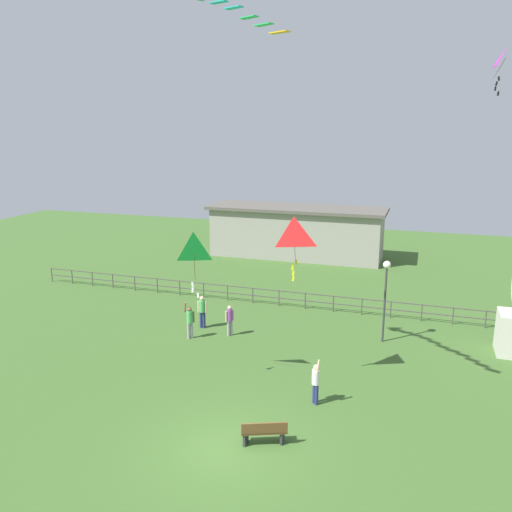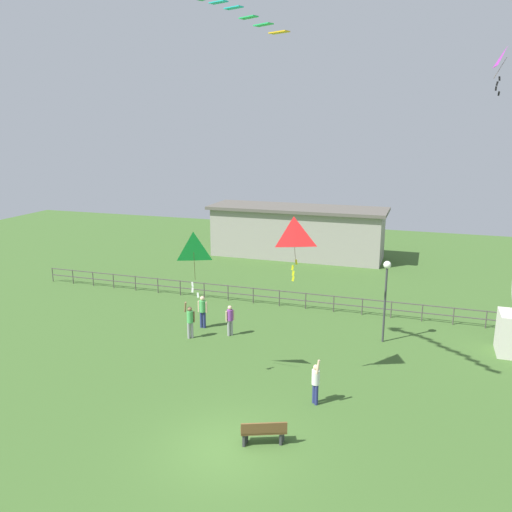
# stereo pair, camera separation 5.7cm
# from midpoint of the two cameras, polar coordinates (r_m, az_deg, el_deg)

# --- Properties ---
(ground_plane) EXTENTS (80.00, 80.00, 0.00)m
(ground_plane) POSITION_cam_midpoint_polar(r_m,az_deg,el_deg) (17.94, -3.25, -20.33)
(ground_plane) COLOR #3D6028
(lamppost) EXTENTS (0.36, 0.36, 4.02)m
(lamppost) POSITION_cam_midpoint_polar(r_m,az_deg,el_deg) (25.38, 14.06, -2.86)
(lamppost) COLOR #38383D
(lamppost) RESTS_ON ground_plane
(park_bench) EXTENTS (1.54, 0.95, 0.85)m
(park_bench) POSITION_cam_midpoint_polar(r_m,az_deg,el_deg) (17.91, 0.95, -18.59)
(park_bench) COLOR brown
(park_bench) RESTS_ON ground_plane
(person_0) EXTENTS (0.52, 0.32, 1.71)m
(person_0) POSITION_cam_midpoint_polar(r_m,az_deg,el_deg) (27.11, -5.78, -5.84)
(person_0) COLOR navy
(person_0) RESTS_ON ground_plane
(person_1) EXTENTS (0.49, 0.40, 1.90)m
(person_1) POSITION_cam_midpoint_polar(r_m,az_deg,el_deg) (25.88, -7.14, -6.91)
(person_1) COLOR #99999E
(person_1) RESTS_ON ground_plane
(person_2) EXTENTS (0.35, 0.37, 1.56)m
(person_2) POSITION_cam_midpoint_polar(r_m,az_deg,el_deg) (26.05, -2.79, -6.80)
(person_2) COLOR #99999E
(person_2) RESTS_ON ground_plane
(person_3) EXTENTS (0.38, 0.45, 1.86)m
(person_3) POSITION_cam_midpoint_polar(r_m,az_deg,el_deg) (20.05, 6.59, -13.37)
(person_3) COLOR navy
(person_3) RESTS_ON ground_plane
(kite_0) EXTENTS (1.32, 1.20, 2.38)m
(kite_0) POSITION_cam_midpoint_polar(r_m,az_deg,el_deg) (20.13, 4.19, 2.42)
(kite_0) COLOR red
(kite_1) EXTENTS (0.74, 1.03, 2.14)m
(kite_1) POSITION_cam_midpoint_polar(r_m,az_deg,el_deg) (27.86, 25.67, 18.81)
(kite_1) COLOR #B22DB2
(kite_3) EXTENTS (1.25, 1.41, 2.57)m
(kite_3) POSITION_cam_midpoint_polar(r_m,az_deg,el_deg) (19.48, -6.71, 0.27)
(kite_3) COLOR #1EB759
(waterfront_railing) EXTENTS (36.04, 0.06, 0.95)m
(waterfront_railing) POSITION_cam_midpoint_polar(r_m,az_deg,el_deg) (29.93, 5.89, -4.64)
(waterfront_railing) COLOR #4C4742
(waterfront_railing) RESTS_ON ground_plane
(pavilion_building) EXTENTS (13.94, 4.40, 4.02)m
(pavilion_building) POSITION_cam_midpoint_polar(r_m,az_deg,el_deg) (41.72, 4.53, 2.66)
(pavilion_building) COLOR gray
(pavilion_building) RESTS_ON ground_plane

